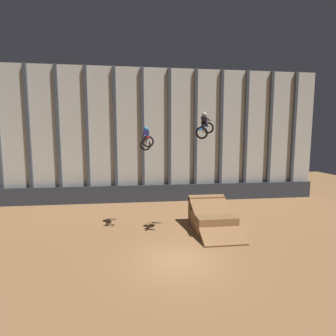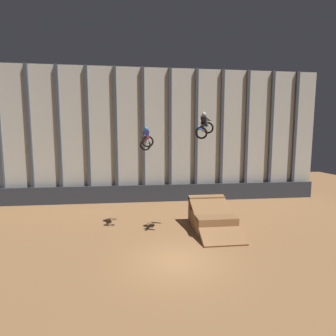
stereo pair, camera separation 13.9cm
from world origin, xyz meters
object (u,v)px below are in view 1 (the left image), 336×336
at_px(rider_bike_right_air, 205,126).
at_px(rider_bike_left_air, 147,140).
at_px(traffic_cone_near_ramp, 221,215).
at_px(dirt_ramp, 211,218).

bearing_deg(rider_bike_right_air, rider_bike_left_air, -173.50).
bearing_deg(traffic_cone_near_ramp, rider_bike_left_air, -162.14).
xyz_separation_m(dirt_ramp, rider_bike_right_air, (-0.95, -1.41, 6.05)).
xyz_separation_m(rider_bike_right_air, traffic_cone_near_ramp, (2.31, 3.37, -6.46)).
height_order(dirt_ramp, rider_bike_right_air, rider_bike_right_air).
height_order(rider_bike_right_air, traffic_cone_near_ramp, rider_bike_right_air).
distance_m(dirt_ramp, rider_bike_left_air, 6.79).
bearing_deg(rider_bike_left_air, traffic_cone_near_ramp, 13.69).
bearing_deg(dirt_ramp, traffic_cone_near_ramp, 55.26).
height_order(rider_bike_left_air, traffic_cone_near_ramp, rider_bike_left_air).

